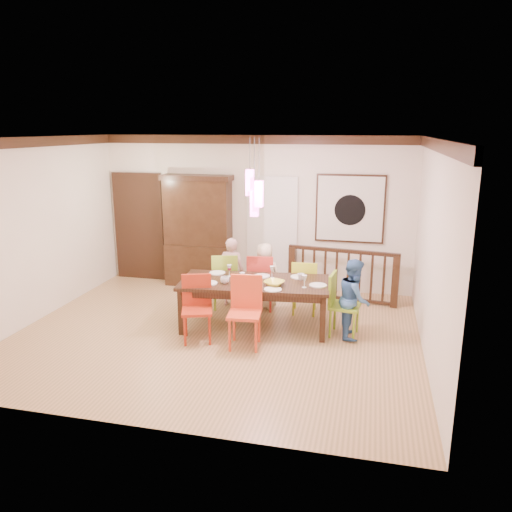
% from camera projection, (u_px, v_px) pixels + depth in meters
% --- Properties ---
extents(floor, '(6.00, 6.00, 0.00)m').
position_uv_depth(floor, '(216.00, 334.00, 7.56)').
color(floor, '#9E7C4C').
rests_on(floor, ground).
extents(ceiling, '(6.00, 6.00, 0.00)m').
position_uv_depth(ceiling, '(212.00, 138.00, 6.84)').
color(ceiling, white).
rests_on(ceiling, wall_back).
extents(wall_back, '(6.00, 0.00, 6.00)m').
position_uv_depth(wall_back, '(255.00, 213.00, 9.55)').
color(wall_back, beige).
rests_on(wall_back, floor).
extents(wall_left, '(0.00, 5.00, 5.00)m').
position_uv_depth(wall_left, '(33.00, 231.00, 7.86)').
color(wall_left, beige).
rests_on(wall_left, floor).
extents(wall_right, '(0.00, 5.00, 5.00)m').
position_uv_depth(wall_right, '(433.00, 252.00, 6.53)').
color(wall_right, beige).
rests_on(wall_right, floor).
extents(crown_molding, '(6.00, 5.00, 0.16)m').
position_uv_depth(crown_molding, '(212.00, 144.00, 6.86)').
color(crown_molding, black).
rests_on(crown_molding, wall_back).
extents(panel_door, '(1.04, 0.07, 2.24)m').
position_uv_depth(panel_door, '(139.00, 228.00, 10.14)').
color(panel_door, black).
rests_on(panel_door, wall_back).
extents(white_doorway, '(0.97, 0.05, 2.22)m').
position_uv_depth(white_doorway, '(272.00, 234.00, 9.54)').
color(white_doorway, silver).
rests_on(white_doorway, wall_back).
extents(painting, '(1.25, 0.06, 1.25)m').
position_uv_depth(painting, '(350.00, 209.00, 9.08)').
color(painting, black).
rests_on(painting, wall_back).
extents(pendant_cluster, '(0.27, 0.21, 1.14)m').
position_uv_depth(pendant_cluster, '(254.00, 193.00, 7.32)').
color(pendant_cluster, '#EF47B9').
rests_on(pendant_cluster, ceiling).
extents(dining_table, '(2.36, 1.25, 0.75)m').
position_uv_depth(dining_table, '(255.00, 286.00, 7.68)').
color(dining_table, black).
rests_on(dining_table, floor).
extents(chair_far_left, '(0.55, 0.55, 0.97)m').
position_uv_depth(chair_far_left, '(225.00, 276.00, 8.58)').
color(chair_far_left, '#99C533').
rests_on(chair_far_left, floor).
extents(chair_far_mid, '(0.48, 0.48, 0.98)m').
position_uv_depth(chair_far_mid, '(261.00, 277.00, 8.50)').
color(chair_far_mid, red).
rests_on(chair_far_mid, floor).
extents(chair_far_right, '(0.44, 0.44, 0.92)m').
position_uv_depth(chair_far_right, '(305.00, 283.00, 8.31)').
color(chair_far_right, '#BACC25').
rests_on(chair_far_right, floor).
extents(chair_near_left, '(0.55, 0.55, 0.96)m').
position_uv_depth(chair_near_left, '(197.00, 305.00, 7.20)').
color(chair_near_left, '#A62913').
rests_on(chair_near_left, floor).
extents(chair_near_mid, '(0.50, 0.50, 1.01)m').
position_uv_depth(chair_near_mid, '(245.00, 308.00, 6.99)').
color(chair_near_mid, '#DB4523').
rests_on(chair_near_mid, floor).
extents(chair_end_right, '(0.48, 0.48, 0.95)m').
position_uv_depth(chair_end_right, '(345.00, 301.00, 7.39)').
color(chair_end_right, '#86AF24').
rests_on(chair_end_right, floor).
extents(china_hutch, '(1.37, 0.46, 2.17)m').
position_uv_depth(china_hutch, '(198.00, 231.00, 9.69)').
color(china_hutch, black).
rests_on(china_hutch, floor).
extents(balustrade, '(1.99, 0.34, 0.96)m').
position_uv_depth(balustrade, '(342.00, 274.00, 8.89)').
color(balustrade, black).
rests_on(balustrade, floor).
extents(person_far_left, '(0.45, 0.31, 1.21)m').
position_uv_depth(person_far_left, '(232.00, 272.00, 8.65)').
color(person_far_left, '#DAA7A6').
rests_on(person_far_left, floor).
extents(person_far_mid, '(0.58, 0.39, 1.15)m').
position_uv_depth(person_far_mid, '(265.00, 276.00, 8.52)').
color(person_far_mid, beige).
rests_on(person_far_mid, floor).
extents(person_end_right, '(0.49, 0.61, 1.19)m').
position_uv_depth(person_end_right, '(354.00, 298.00, 7.34)').
color(person_end_right, '#3C6BA9').
rests_on(person_end_right, floor).
extents(serving_bowl, '(0.36, 0.36, 0.07)m').
position_uv_depth(serving_bowl, '(274.00, 283.00, 7.43)').
color(serving_bowl, gold).
rests_on(serving_bowl, dining_table).
extents(small_bowl, '(0.27, 0.27, 0.06)m').
position_uv_depth(small_bowl, '(248.00, 278.00, 7.70)').
color(small_bowl, white).
rests_on(small_bowl, dining_table).
extents(cup_left, '(0.17, 0.17, 0.11)m').
position_uv_depth(cup_left, '(225.00, 280.00, 7.52)').
color(cup_left, silver).
rests_on(cup_left, dining_table).
extents(cup_right, '(0.13, 0.13, 0.10)m').
position_uv_depth(cup_right, '(301.00, 277.00, 7.71)').
color(cup_right, silver).
rests_on(cup_right, dining_table).
extents(plate_far_left, '(0.26, 0.26, 0.01)m').
position_uv_depth(plate_far_left, '(217.00, 273.00, 8.06)').
color(plate_far_left, white).
rests_on(plate_far_left, dining_table).
extents(plate_far_mid, '(0.26, 0.26, 0.01)m').
position_uv_depth(plate_far_mid, '(262.00, 276.00, 7.89)').
color(plate_far_mid, white).
rests_on(plate_far_mid, dining_table).
extents(plate_far_right, '(0.26, 0.26, 0.01)m').
position_uv_depth(plate_far_right, '(299.00, 277.00, 7.85)').
color(plate_far_right, white).
rests_on(plate_far_right, dining_table).
extents(plate_near_left, '(0.26, 0.26, 0.01)m').
position_uv_depth(plate_near_left, '(209.00, 283.00, 7.53)').
color(plate_near_left, white).
rests_on(plate_near_left, dining_table).
extents(plate_near_mid, '(0.26, 0.26, 0.01)m').
position_uv_depth(plate_near_mid, '(273.00, 289.00, 7.24)').
color(plate_near_mid, white).
rests_on(plate_near_mid, dining_table).
extents(plate_end_right, '(0.26, 0.26, 0.01)m').
position_uv_depth(plate_end_right, '(318.00, 285.00, 7.43)').
color(plate_end_right, white).
rests_on(plate_end_right, dining_table).
extents(wine_glass_a, '(0.08, 0.08, 0.19)m').
position_uv_depth(wine_glass_a, '(229.00, 271.00, 7.87)').
color(wine_glass_a, '#590C19').
rests_on(wine_glass_a, dining_table).
extents(wine_glass_b, '(0.08, 0.08, 0.19)m').
position_uv_depth(wine_glass_b, '(272.00, 272.00, 7.79)').
color(wine_glass_b, silver).
rests_on(wine_glass_b, dining_table).
extents(wine_glass_c, '(0.08, 0.08, 0.19)m').
position_uv_depth(wine_glass_c, '(242.00, 279.00, 7.45)').
color(wine_glass_c, '#590C19').
rests_on(wine_glass_c, dining_table).
extents(wine_glass_d, '(0.08, 0.08, 0.19)m').
position_uv_depth(wine_glass_d, '(304.00, 281.00, 7.32)').
color(wine_glass_d, silver).
rests_on(wine_glass_d, dining_table).
extents(napkin, '(0.18, 0.14, 0.01)m').
position_uv_depth(napkin, '(243.00, 286.00, 7.40)').
color(napkin, '#D83359').
rests_on(napkin, dining_table).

